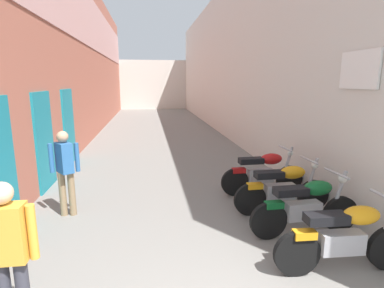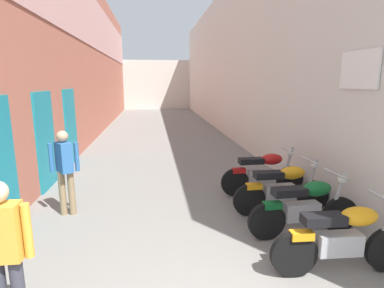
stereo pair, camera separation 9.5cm
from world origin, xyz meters
name	(u,v)px [view 2 (the right image)]	position (x,y,z in m)	size (l,w,h in m)	color
ground_plane	(164,141)	(0.00, 10.89, 0.00)	(41.78, 41.78, 0.00)	slate
building_left	(91,57)	(-3.06, 12.82, 3.45)	(0.45, 25.78, 6.85)	#B76651
building_right	(226,63)	(3.06, 12.89, 3.26)	(0.45, 25.78, 6.51)	beige
building_far_end	(157,85)	(0.00, 26.78, 2.11)	(8.73, 2.00, 4.21)	beige
motorcycle_nearest	(344,238)	(1.92, 1.67, 0.50)	(1.85, 0.58, 1.04)	black
motorcycle_second	(305,206)	(1.92, 2.65, 0.50)	(1.85, 0.58, 1.04)	black
motorcycle_third	(283,188)	(1.92, 3.51, 0.50)	(1.85, 0.58, 1.04)	black
motorcycle_fourth	(263,172)	(1.92, 4.51, 0.50)	(1.85, 0.58, 1.04)	black
pedestrian_by_doorway	(4,250)	(-1.79, 1.15, 0.92)	(0.52, 0.20, 1.57)	#383842
pedestrian_mid_alley	(65,167)	(-2.01, 3.97, 0.92)	(0.52, 0.39, 1.57)	#8C7251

